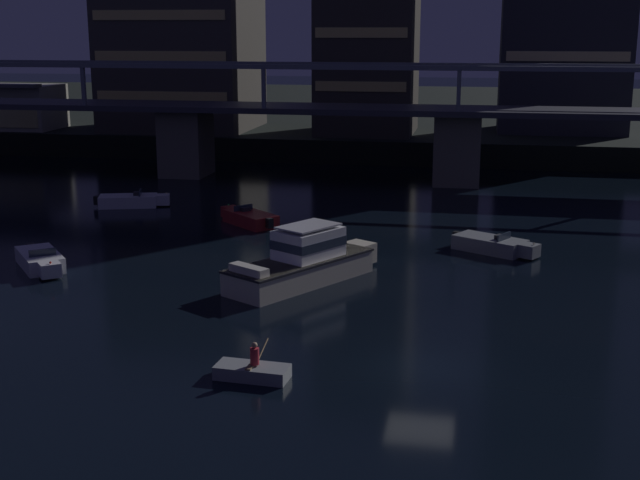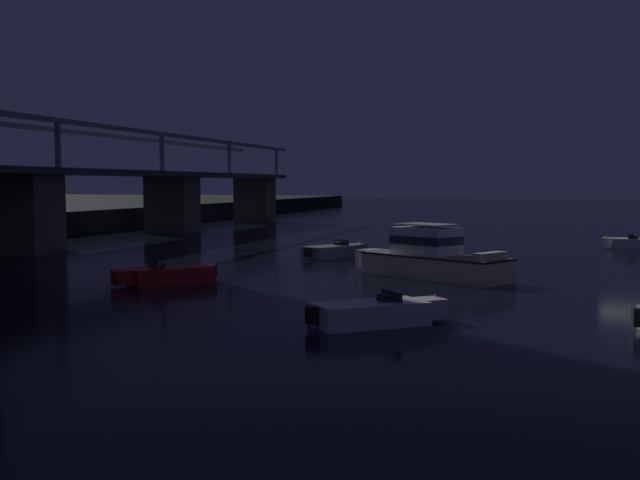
{
  "view_description": "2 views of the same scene",
  "coord_description": "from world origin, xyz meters",
  "px_view_note": "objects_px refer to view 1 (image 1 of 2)",
  "views": [
    {
      "loc": [
        1.76,
        -29.77,
        11.97
      ],
      "look_at": [
        -5.9,
        11.43,
        1.79
      ],
      "focal_mm": 48.61,
      "sensor_mm": 36.0,
      "label": 1
    },
    {
      "loc": [
        -45.95,
        4.51,
        4.87
      ],
      "look_at": [
        -12.12,
        14.33,
        2.27
      ],
      "focal_mm": 43.04,
      "sensor_mm": 36.0,
      "label": 2
    }
  ],
  "objects_px": {
    "waterfront_pavilion": "(0,106)",
    "speedboat_near_center": "(41,260)",
    "speedboat_mid_left": "(493,245)",
    "dinghy_with_paddler": "(252,371)",
    "cabin_cruiser_near_left": "(305,261)",
    "speedboat_far_left": "(131,201)",
    "tower_west_tall": "(369,5)",
    "river_bridge": "(458,132)",
    "speedboat_mid_center": "(249,218)",
    "tower_west_low": "(182,34)"
  },
  "relations": [
    {
      "from": "speedboat_near_center",
      "to": "cabin_cruiser_near_left",
      "type": "bearing_deg",
      "value": 0.34
    },
    {
      "from": "tower_west_low",
      "to": "river_bridge",
      "type": "bearing_deg",
      "value": -28.71
    },
    {
      "from": "cabin_cruiser_near_left",
      "to": "speedboat_far_left",
      "type": "height_order",
      "value": "cabin_cruiser_near_left"
    },
    {
      "from": "speedboat_far_left",
      "to": "dinghy_with_paddler",
      "type": "xyz_separation_m",
      "value": [
        16.17,
        -28.12,
        -0.14
      ]
    },
    {
      "from": "waterfront_pavilion",
      "to": "speedboat_mid_left",
      "type": "height_order",
      "value": "waterfront_pavilion"
    },
    {
      "from": "river_bridge",
      "to": "speedboat_mid_center",
      "type": "relative_size",
      "value": 21.46
    },
    {
      "from": "cabin_cruiser_near_left",
      "to": "river_bridge",
      "type": "bearing_deg",
      "value": 77.77
    },
    {
      "from": "river_bridge",
      "to": "cabin_cruiser_near_left",
      "type": "bearing_deg",
      "value": -102.23
    },
    {
      "from": "speedboat_near_center",
      "to": "waterfront_pavilion",
      "type": "bearing_deg",
      "value": 122.22
    },
    {
      "from": "tower_west_tall",
      "to": "speedboat_near_center",
      "type": "height_order",
      "value": "tower_west_tall"
    },
    {
      "from": "speedboat_mid_center",
      "to": "tower_west_tall",
      "type": "bearing_deg",
      "value": 84.3
    },
    {
      "from": "speedboat_mid_left",
      "to": "dinghy_with_paddler",
      "type": "distance_m",
      "value": 21.52
    },
    {
      "from": "waterfront_pavilion",
      "to": "speedboat_far_left",
      "type": "xyz_separation_m",
      "value": [
        24.48,
        -25.49,
        -4.02
      ]
    },
    {
      "from": "tower_west_low",
      "to": "cabin_cruiser_near_left",
      "type": "distance_m",
      "value": 50.87
    },
    {
      "from": "speedboat_mid_center",
      "to": "speedboat_far_left",
      "type": "relative_size",
      "value": 0.87
    },
    {
      "from": "tower_west_low",
      "to": "speedboat_mid_left",
      "type": "distance_m",
      "value": 49.54
    },
    {
      "from": "tower_west_tall",
      "to": "speedboat_mid_center",
      "type": "height_order",
      "value": "tower_west_tall"
    },
    {
      "from": "speedboat_mid_center",
      "to": "speedboat_far_left",
      "type": "xyz_separation_m",
      "value": [
        -9.53,
        4.01,
        0.0
      ]
    },
    {
      "from": "cabin_cruiser_near_left",
      "to": "waterfront_pavilion",
      "type": "bearing_deg",
      "value": 134.03
    },
    {
      "from": "waterfront_pavilion",
      "to": "speedboat_far_left",
      "type": "bearing_deg",
      "value": -46.17
    },
    {
      "from": "tower_west_tall",
      "to": "speedboat_far_left",
      "type": "bearing_deg",
      "value": -114.14
    },
    {
      "from": "cabin_cruiser_near_left",
      "to": "speedboat_near_center",
      "type": "xyz_separation_m",
      "value": [
        -13.89,
        -0.08,
        -0.64
      ]
    },
    {
      "from": "waterfront_pavilion",
      "to": "speedboat_near_center",
      "type": "distance_m",
      "value": 49.25
    },
    {
      "from": "waterfront_pavilion",
      "to": "river_bridge",
      "type": "bearing_deg",
      "value": -14.38
    },
    {
      "from": "tower_west_low",
      "to": "speedboat_far_left",
      "type": "distance_m",
      "value": 31.57
    },
    {
      "from": "speedboat_mid_left",
      "to": "tower_west_tall",
      "type": "bearing_deg",
      "value": 107.89
    },
    {
      "from": "waterfront_pavilion",
      "to": "speedboat_near_center",
      "type": "height_order",
      "value": "waterfront_pavilion"
    },
    {
      "from": "river_bridge",
      "to": "speedboat_near_center",
      "type": "xyz_separation_m",
      "value": [
        -20.29,
        -29.61,
        -3.71
      ]
    },
    {
      "from": "waterfront_pavilion",
      "to": "speedboat_mid_center",
      "type": "distance_m",
      "value": 45.2
    },
    {
      "from": "speedboat_mid_left",
      "to": "speedboat_far_left",
      "type": "distance_m",
      "value": 26.06
    },
    {
      "from": "tower_west_low",
      "to": "speedboat_near_center",
      "type": "bearing_deg",
      "value": -80.3
    },
    {
      "from": "river_bridge",
      "to": "speedboat_mid_left",
      "type": "distance_m",
      "value": 22.41
    },
    {
      "from": "waterfront_pavilion",
      "to": "speedboat_far_left",
      "type": "distance_m",
      "value": 35.57
    },
    {
      "from": "cabin_cruiser_near_left",
      "to": "speedboat_mid_center",
      "type": "height_order",
      "value": "cabin_cruiser_near_left"
    },
    {
      "from": "waterfront_pavilion",
      "to": "cabin_cruiser_near_left",
      "type": "bearing_deg",
      "value": -45.97
    },
    {
      "from": "dinghy_with_paddler",
      "to": "waterfront_pavilion",
      "type": "bearing_deg",
      "value": 127.17
    },
    {
      "from": "river_bridge",
      "to": "speedboat_far_left",
      "type": "xyz_separation_m",
      "value": [
        -21.98,
        -13.58,
        -3.71
      ]
    },
    {
      "from": "river_bridge",
      "to": "waterfront_pavilion",
      "type": "bearing_deg",
      "value": 165.62
    },
    {
      "from": "speedboat_mid_center",
      "to": "speedboat_far_left",
      "type": "distance_m",
      "value": 10.34
    },
    {
      "from": "cabin_cruiser_near_left",
      "to": "speedboat_near_center",
      "type": "height_order",
      "value": "cabin_cruiser_near_left"
    },
    {
      "from": "cabin_cruiser_near_left",
      "to": "speedboat_mid_center",
      "type": "relative_size",
      "value": 1.97
    },
    {
      "from": "cabin_cruiser_near_left",
      "to": "speedboat_mid_left",
      "type": "xyz_separation_m",
      "value": [
        9.1,
        7.59,
        -0.64
      ]
    },
    {
      "from": "speedboat_mid_center",
      "to": "tower_west_low",
      "type": "bearing_deg",
      "value": 115.25
    },
    {
      "from": "speedboat_mid_left",
      "to": "speedboat_mid_center",
      "type": "height_order",
      "value": "same"
    },
    {
      "from": "tower_west_tall",
      "to": "speedboat_mid_left",
      "type": "height_order",
      "value": "tower_west_tall"
    },
    {
      "from": "speedboat_mid_left",
      "to": "dinghy_with_paddler",
      "type": "xyz_separation_m",
      "value": [
        -8.51,
        -19.77,
        -0.14
      ]
    },
    {
      "from": "river_bridge",
      "to": "tower_west_low",
      "type": "xyz_separation_m",
      "value": [
        -27.97,
        15.32,
        7.49
      ]
    },
    {
      "from": "cabin_cruiser_near_left",
      "to": "speedboat_far_left",
      "type": "bearing_deg",
      "value": 134.34
    },
    {
      "from": "waterfront_pavilion",
      "to": "cabin_cruiser_near_left",
      "type": "relative_size",
      "value": 1.4
    },
    {
      "from": "waterfront_pavilion",
      "to": "speedboat_near_center",
      "type": "xyz_separation_m",
      "value": [
        26.17,
        -41.52,
        -4.02
      ]
    }
  ]
}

